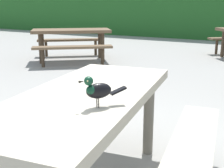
% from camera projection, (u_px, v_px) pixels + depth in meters
% --- Properties ---
extents(picnic_table_foreground, '(1.92, 1.95, 0.74)m').
position_uv_depth(picnic_table_foreground, '(86.00, 118.00, 2.04)').
color(picnic_table_foreground, '#B2A893').
rests_on(picnic_table_foreground, ground).
extents(bird_grackle, '(0.19, 0.24, 0.18)m').
position_uv_depth(bird_grackle, '(97.00, 90.00, 1.68)').
color(bird_grackle, black).
rests_on(bird_grackle, picnic_table_foreground).
extents(picnic_table_mid_right, '(2.39, 2.38, 0.74)m').
position_uv_depth(picnic_table_mid_right, '(72.00, 37.00, 7.06)').
color(picnic_table_mid_right, brown).
rests_on(picnic_table_mid_right, ground).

